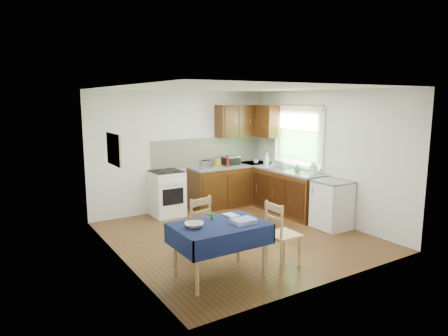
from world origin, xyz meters
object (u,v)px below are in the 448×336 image
chair_far (195,225)px  dining_table (220,231)px  chair_near (281,232)px  dish_rack (279,168)px  kettle (314,169)px  sandwich_press (231,160)px  toaster (206,164)px

chair_far → dining_table: bearing=76.2°
chair_near → dish_rack: dish_rack is taller
chair_far → kettle: size_ratio=3.75×
chair_near → sandwich_press: 3.46m
kettle → chair_far: bearing=-171.4°
chair_near → sandwich_press: bearing=-21.6°
sandwich_press → dish_rack: size_ratio=0.88×
toaster → dish_rack: toaster is taller
sandwich_press → toaster: bearing=-164.4°
sandwich_press → dish_rack: 1.12m
chair_near → kettle: 2.38m
chair_far → sandwich_press: sandwich_press is taller
dining_table → kettle: (2.82, 1.18, 0.39)m
chair_far → chair_near: size_ratio=1.00×
dining_table → chair_near: 0.93m
dining_table → sandwich_press: (2.15, 3.04, 0.37)m
chair_far → kettle: bearing=178.4°
sandwich_press → dish_rack: bearing=-57.1°
dining_table → kettle: size_ratio=4.83×
chair_far → kettle: kettle is taller
dish_rack → kettle: kettle is taller
dish_rack → chair_far: bearing=-131.4°
chair_far → kettle: (2.77, 0.42, 0.52)m
dining_table → toaster: 3.25m
toaster → kettle: (1.39, -1.71, 0.02)m
kettle → dining_table: bearing=-157.2°
chair_far → sandwich_press: bearing=-142.9°
chair_near → sandwich_press: (1.24, 3.19, 0.50)m
dining_table → toaster: (1.43, 2.89, 0.36)m
dining_table → kettle: bearing=8.8°
dining_table → chair_far: (0.05, 0.76, -0.13)m
dining_table → toaster: bearing=49.7°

